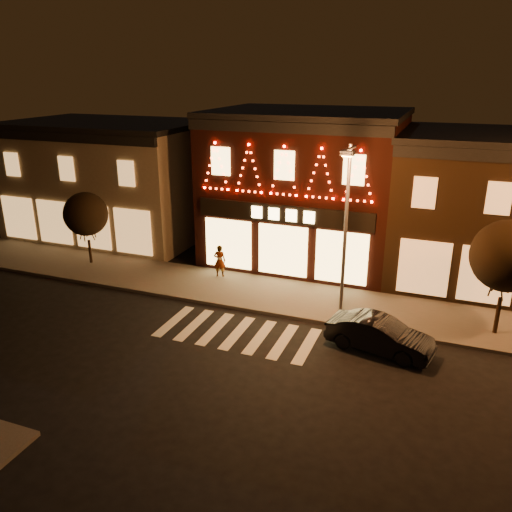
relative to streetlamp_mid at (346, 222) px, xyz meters
The scene contains 10 objects.
ground 8.74m from the streetlamp_mid, 120.13° to the right, with size 120.00×120.00×0.00m, color black.
sidewalk_far 5.01m from the streetlamp_mid, 138.95° to the left, with size 44.00×4.00×0.15m, color #47423D.
building_left 18.39m from the streetlamp_mid, 155.83° to the left, with size 12.20×8.28×7.30m.
building_pulp 8.40m from the streetlamp_mid, 116.58° to the left, with size 10.20×8.34×8.30m.
building_right_a 9.49m from the streetlamp_mid, 52.63° to the left, with size 9.20×8.28×7.50m.
streetlamp_mid is the anchor object (origin of this frame).
tree_left 14.72m from the streetlamp_mid, behind, with size 2.38×2.38×3.98m.
tree_right 6.37m from the streetlamp_mid, ahead, with size 2.84×2.84×4.76m.
dark_sedan 4.66m from the streetlamp_mid, 43.30° to the right, with size 1.42×4.08×1.34m, color black.
pedestrian 8.21m from the streetlamp_mid, 158.80° to the left, with size 0.61×0.40×1.69m, color gray.
Camera 1 is at (7.55, -13.53, 10.27)m, focal length 36.23 mm.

